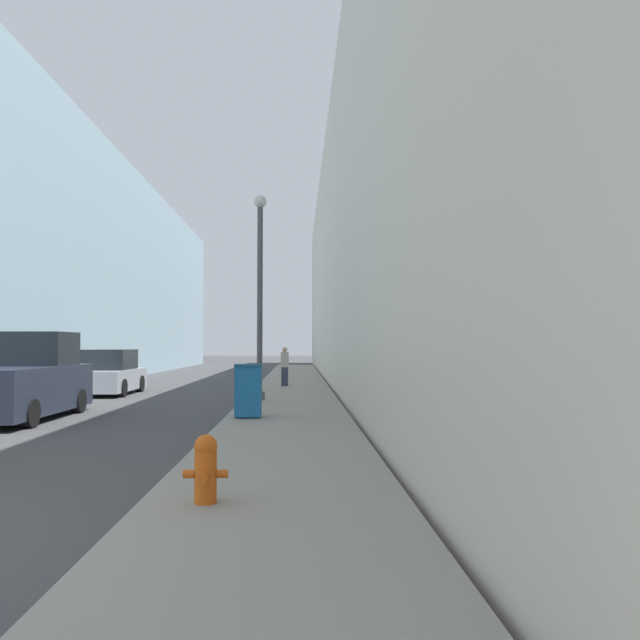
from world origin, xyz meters
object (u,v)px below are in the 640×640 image
object	(u,v)px
trash_bin	(248,390)
lamppost	(260,288)
pickup_truck	(19,382)
parked_sedan_near	(110,374)
fire_hydrant	(206,467)
pedestrian_on_sidewalk	(285,366)

from	to	relation	value
trash_bin	lamppost	xyz separation A→B (m)	(-0.03, 4.72, 2.84)
pickup_truck	parked_sedan_near	size ratio (longest dim) A/B	1.19
fire_hydrant	pedestrian_on_sidewalk	world-z (taller)	pedestrian_on_sidewalk
lamppost	pedestrian_on_sidewalk	distance (m)	6.99
lamppost	trash_bin	bearing A→B (deg)	-89.63
pickup_truck	trash_bin	bearing A→B (deg)	-9.67
lamppost	pedestrian_on_sidewalk	xyz separation A→B (m)	(0.64, 6.43, -2.68)
trash_bin	pedestrian_on_sidewalk	world-z (taller)	pedestrian_on_sidewalk
parked_sedan_near	pickup_truck	bearing A→B (deg)	-89.39
trash_bin	pickup_truck	distance (m)	5.82
trash_bin	pedestrian_on_sidewalk	xyz separation A→B (m)	(0.61, 11.14, 0.17)
fire_hydrant	lamppost	xyz separation A→B (m)	(-0.21, 12.62, 3.10)
fire_hydrant	parked_sedan_near	world-z (taller)	parked_sedan_near
trash_bin	lamppost	bearing A→B (deg)	90.37
parked_sedan_near	pedestrian_on_sidewalk	size ratio (longest dim) A/B	2.56
fire_hydrant	pickup_truck	size ratio (longest dim) A/B	0.15
parked_sedan_near	pedestrian_on_sidewalk	distance (m)	6.89
fire_hydrant	pedestrian_on_sidewalk	size ratio (longest dim) A/B	0.46
pickup_truck	pedestrian_on_sidewalk	bearing A→B (deg)	58.03
trash_bin	pedestrian_on_sidewalk	distance (m)	11.16
pickup_truck	pedestrian_on_sidewalk	xyz separation A→B (m)	(6.34, 10.17, 0.03)
fire_hydrant	lamppost	size ratio (longest dim) A/B	0.11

